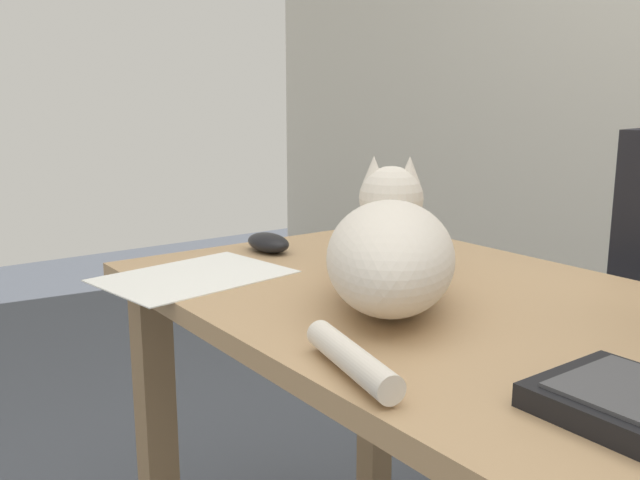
% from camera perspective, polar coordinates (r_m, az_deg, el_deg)
% --- Properties ---
extents(desk, '(1.63, 0.66, 0.72)m').
position_cam_1_polar(desk, '(0.92, 23.51, -14.67)').
color(desk, tan).
rests_on(desk, ground_plane).
extents(cat, '(0.47, 0.44, 0.20)m').
position_cam_1_polar(cat, '(1.01, 5.78, -0.62)').
color(cat, silver).
rests_on(cat, desk).
extents(computer_mouse, '(0.11, 0.06, 0.04)m').
position_cam_1_polar(computer_mouse, '(1.34, -4.28, -0.21)').
color(computer_mouse, black).
rests_on(computer_mouse, desk).
extents(paper_sheet, '(0.25, 0.32, 0.00)m').
position_cam_1_polar(paper_sheet, '(1.18, -10.33, -2.93)').
color(paper_sheet, white).
rests_on(paper_sheet, desk).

